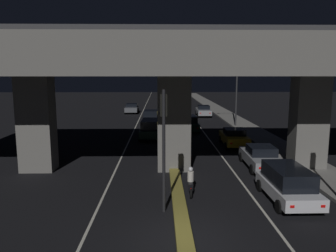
{
  "coord_description": "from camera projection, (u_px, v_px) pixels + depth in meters",
  "views": [
    {
      "loc": [
        -0.85,
        -11.19,
        6.04
      ],
      "look_at": [
        -0.17,
        17.47,
        1.48
      ],
      "focal_mm": 35.0,
      "sensor_mm": 36.0,
      "label": 1
    }
  ],
  "objects": [
    {
      "name": "ground_plane",
      "position": [
        184.0,
        240.0,
        12.01
      ],
      "size": [
        200.0,
        200.0,
        0.0
      ],
      "primitive_type": "plane",
      "color": "black"
    },
    {
      "name": "lane_line_left_inner",
      "position": [
        140.0,
        117.0,
        46.48
      ],
      "size": [
        0.12,
        126.0,
        0.0
      ],
      "primitive_type": "cube",
      "color": "beige",
      "rests_on": "ground_plane"
    },
    {
      "name": "lane_line_right_inner",
      "position": [
        192.0,
        117.0,
        46.66
      ],
      "size": [
        0.12,
        126.0,
        0.0
      ],
      "primitive_type": "cube",
      "color": "beige",
      "rests_on": "ground_plane"
    },
    {
      "name": "median_divider",
      "position": [
        166.0,
        116.0,
        46.55
      ],
      "size": [
        0.61,
        126.0,
        0.26
      ],
      "primitive_type": "cube",
      "color": "olive",
      "rests_on": "ground_plane"
    },
    {
      "name": "sidewalk_right",
      "position": [
        240.0,
        124.0,
        39.85
      ],
      "size": [
        2.89,
        126.0,
        0.16
      ],
      "primitive_type": "cube",
      "color": "gray",
      "rests_on": "ground_plane"
    },
    {
      "name": "elevated_overpass",
      "position": [
        169.0,
        64.0,
        19.96
      ],
      "size": [
        35.18,
        9.51,
        8.96
      ],
      "color": "slate",
      "rests_on": "ground_plane"
    },
    {
      "name": "traffic_light_left_of_median",
      "position": [
        164.0,
        130.0,
        14.05
      ],
      "size": [
        0.3,
        0.49,
        5.4
      ],
      "color": "black",
      "rests_on": "ground_plane"
    },
    {
      "name": "street_lamp",
      "position": [
        234.0,
        81.0,
        36.98
      ],
      "size": [
        2.65,
        0.32,
        8.96
      ],
      "color": "#2D2D30",
      "rests_on": "ground_plane"
    },
    {
      "name": "car_white_lead",
      "position": [
        288.0,
        183.0,
        15.64
      ],
      "size": [
        2.04,
        4.22,
        1.66
      ],
      "rotation": [
        0.0,
        0.0,
        1.58
      ],
      "color": "silver",
      "rests_on": "ground_plane"
    },
    {
      "name": "car_silver_second",
      "position": [
        261.0,
        157.0,
        21.19
      ],
      "size": [
        2.1,
        4.71,
        1.47
      ],
      "rotation": [
        0.0,
        0.0,
        1.54
      ],
      "color": "gray",
      "rests_on": "ground_plane"
    },
    {
      "name": "car_taxi_yellow_third",
      "position": [
        234.0,
        137.0,
        27.71
      ],
      "size": [
        2.09,
        4.37,
        1.5
      ],
      "rotation": [
        0.0,
        0.0,
        1.55
      ],
      "color": "gold",
      "rests_on": "ground_plane"
    },
    {
      "name": "car_dark_green_fourth",
      "position": [
        188.0,
        123.0,
        34.94
      ],
      "size": [
        2.15,
        4.79,
        1.66
      ],
      "rotation": [
        0.0,
        0.0,
        1.62
      ],
      "color": "black",
      "rests_on": "ground_plane"
    },
    {
      "name": "car_dark_blue_fifth",
      "position": [
        184.0,
        114.0,
        41.45
      ],
      "size": [
        1.9,
        4.03,
        2.02
      ],
      "rotation": [
        0.0,
        0.0,
        1.6
      ],
      "color": "#141938",
      "rests_on": "ground_plane"
    },
    {
      "name": "car_silver_sixth",
      "position": [
        203.0,
        111.0,
        47.32
      ],
      "size": [
        2.13,
        4.86,
        1.58
      ],
      "rotation": [
        0.0,
        0.0,
        1.55
      ],
      "color": "gray",
      "rests_on": "ground_plane"
    },
    {
      "name": "car_dark_green_lead_oncoming",
      "position": [
        150.0,
        128.0,
        30.86
      ],
      "size": [
        2.04,
        4.66,
        1.81
      ],
      "rotation": [
        0.0,
        0.0,
        -1.61
      ],
      "color": "black",
      "rests_on": "ground_plane"
    },
    {
      "name": "car_black_second_oncoming",
      "position": [
        151.0,
        117.0,
        40.19
      ],
      "size": [
        2.17,
        4.09,
        1.64
      ],
      "rotation": [
        0.0,
        0.0,
        -1.62
      ],
      "color": "black",
      "rests_on": "ground_plane"
    },
    {
      "name": "car_grey_third_oncoming",
      "position": [
        132.0,
        108.0,
        51.17
      ],
      "size": [
        2.06,
        4.07,
        1.47
      ],
      "rotation": [
        0.0,
        0.0,
        -1.57
      ],
      "color": "#515459",
      "rests_on": "ground_plane"
    },
    {
      "name": "motorcycle_black_filtering_near",
      "position": [
        191.0,
        182.0,
        16.66
      ],
      "size": [
        0.34,
        1.89,
        1.4
      ],
      "rotation": [
        0.0,
        0.0,
        1.51
      ],
      "color": "black",
      "rests_on": "ground_plane"
    },
    {
      "name": "motorcycle_red_filtering_mid",
      "position": [
        189.0,
        157.0,
        21.6
      ],
      "size": [
        0.33,
        2.0,
        1.52
      ],
      "rotation": [
        0.0,
        0.0,
        1.54
      ],
      "color": "black",
      "rests_on": "ground_plane"
    },
    {
      "name": "pedestrian_on_sidewalk",
      "position": [
        319.0,
        152.0,
        21.2
      ],
      "size": [
        0.33,
        0.33,
        1.77
      ],
      "color": "black",
      "rests_on": "sidewalk_right"
    }
  ]
}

